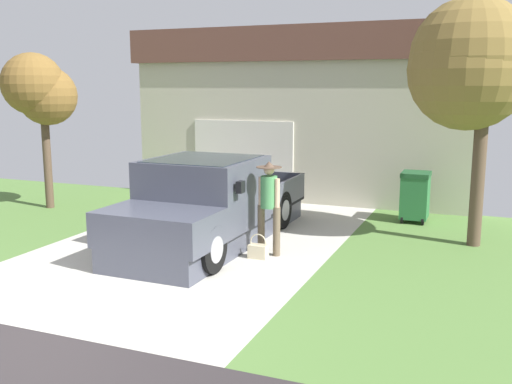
{
  "coord_description": "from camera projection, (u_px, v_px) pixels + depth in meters",
  "views": [
    {
      "loc": [
        5.1,
        -5.27,
        3.01
      ],
      "look_at": [
        1.19,
        4.39,
        1.08
      ],
      "focal_mm": 40.8,
      "sensor_mm": 36.0,
      "label": 1
    }
  ],
  "objects": [
    {
      "name": "pickup_truck",
      "position": [
        206.0,
        207.0,
        10.98
      ],
      "size": [
        2.1,
        5.33,
        1.67
      ],
      "rotation": [
        0.0,
        0.0,
        3.13
      ],
      "color": "#464957",
      "rests_on": "ground"
    },
    {
      "name": "person_with_hat",
      "position": [
        269.0,
        200.0,
        10.32
      ],
      "size": [
        0.46,
        0.45,
        1.69
      ],
      "rotation": [
        0.0,
        0.0,
        2.91
      ],
      "color": "brown",
      "rests_on": "ground"
    },
    {
      "name": "handbag",
      "position": [
        258.0,
        250.0,
        10.23
      ],
      "size": [
        0.33,
        0.2,
        0.44
      ],
      "color": "beige",
      "rests_on": "ground"
    },
    {
      "name": "house_with_garage",
      "position": [
        325.0,
        110.0,
        17.69
      ],
      "size": [
        9.25,
        6.79,
        4.47
      ],
      "color": "#B9B49F",
      "rests_on": "ground"
    },
    {
      "name": "front_yard_tree",
      "position": [
        40.0,
        91.0,
        13.8
      ],
      "size": [
        1.61,
        1.7,
        3.76
      ],
      "color": "brown",
      "rests_on": "ground"
    },
    {
      "name": "neighbor_tree",
      "position": [
        470.0,
        65.0,
        10.58
      ],
      "size": [
        2.24,
        2.23,
        4.59
      ],
      "color": "brown",
      "rests_on": "ground"
    },
    {
      "name": "wheeled_trash_bin",
      "position": [
        415.0,
        195.0,
        12.89
      ],
      "size": [
        0.6,
        0.72,
        1.12
      ],
      "color": "#286B38",
      "rests_on": "ground"
    }
  ]
}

